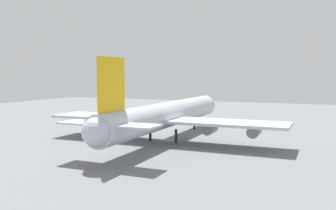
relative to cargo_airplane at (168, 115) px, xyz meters
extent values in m
plane|color=slate|center=(0.31, 0.00, -6.84)|extent=(292.18, 292.18, 0.00)
cylinder|color=silver|center=(0.31, 0.00, 0.12)|extent=(66.86, 6.75, 6.75)
sphere|color=silver|center=(33.74, 0.00, 0.12)|extent=(6.62, 6.62, 6.62)
sphere|color=silver|center=(-33.12, 0.00, 0.12)|extent=(5.74, 5.74, 5.74)
cube|color=yellow|center=(-27.78, 0.00, 8.90)|extent=(9.36, 0.50, 10.81)
cube|color=silver|center=(-29.11, -5.37, 1.13)|extent=(6.02, 10.13, 0.36)
cube|color=silver|center=(-29.11, 5.37, 1.13)|extent=(6.02, 10.13, 0.36)
cube|color=silver|center=(-3.04, -16.99, -0.90)|extent=(11.37, 29.93, 0.70)
cube|color=silver|center=(-3.04, 16.99, -0.90)|extent=(11.37, 29.93, 0.70)
cylinder|color=gray|center=(-2.04, -12.50, -2.66)|extent=(5.40, 2.84, 2.84)
cylinder|color=gray|center=(-2.04, -23.58, -2.66)|extent=(5.40, 2.84, 2.84)
cylinder|color=gray|center=(-2.04, 12.50, -2.66)|extent=(5.40, 2.84, 2.84)
cylinder|color=gray|center=(-2.04, 23.58, -2.66)|extent=(5.40, 2.84, 2.84)
cylinder|color=black|center=(21.70, 0.00, -5.05)|extent=(0.70, 0.70, 3.58)
cylinder|color=black|center=(-3.04, -3.72, -5.05)|extent=(0.70, 0.70, 3.58)
cylinder|color=black|center=(-3.04, 3.72, -5.05)|extent=(0.70, 0.70, 3.58)
cube|color=#B21E19|center=(17.27, 25.48, -5.35)|extent=(2.55, 2.59, 2.07)
cube|color=#B21E19|center=(15.42, 26.76, -5.85)|extent=(3.35, 3.14, 1.07)
cylinder|color=black|center=(16.70, 24.60, -6.38)|extent=(0.90, 0.74, 0.90)
cylinder|color=black|center=(17.90, 26.34, -6.38)|extent=(0.90, 0.74, 0.90)
cylinder|color=black|center=(14.40, 26.18, -6.38)|extent=(0.90, 0.74, 0.90)
cylinder|color=black|center=(15.60, 27.92, -6.38)|extent=(0.90, 0.74, 0.90)
cube|color=silver|center=(41.25, 19.95, -5.61)|extent=(2.27, 2.31, 1.57)
cube|color=#232328|center=(43.39, 21.37, -5.91)|extent=(3.91, 3.39, 0.95)
cylinder|color=black|center=(40.88, 20.84, -6.39)|extent=(0.90, 0.73, 0.89)
cylinder|color=black|center=(41.93, 19.26, -6.39)|extent=(0.90, 0.73, 0.89)
cylinder|color=black|center=(43.53, 22.60, -6.39)|extent=(0.90, 0.73, 0.89)
cylinder|color=black|center=(44.58, 21.01, -6.39)|extent=(0.90, 0.73, 0.89)
cone|color=orange|center=(33.18, -3.06, -6.50)|extent=(0.47, 0.47, 0.67)
cone|color=orange|center=(-32.56, 2.08, -6.41)|extent=(0.59, 0.59, 0.85)
camera|label=1|loc=(-89.91, -39.18, 10.79)|focal=39.19mm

